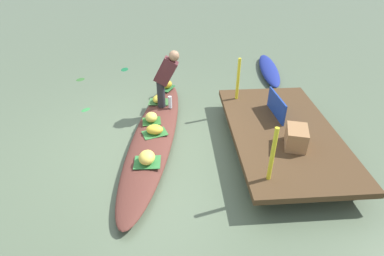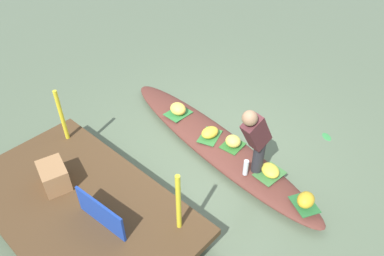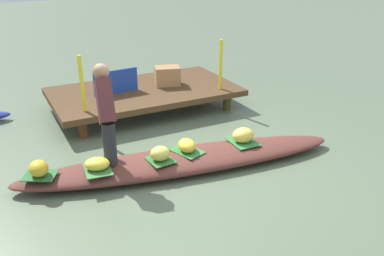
% 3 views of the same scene
% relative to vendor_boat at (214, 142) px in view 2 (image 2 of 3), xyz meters
% --- Properties ---
extents(canal_water, '(40.00, 40.00, 0.00)m').
position_rel_vendor_boat_xyz_m(canal_water, '(0.00, 0.00, -0.11)').
color(canal_water, '#5A6B52').
rests_on(canal_water, ground).
extents(dock_platform, '(3.20, 1.80, 0.38)m').
position_rel_vendor_boat_xyz_m(dock_platform, '(0.35, 2.28, 0.21)').
color(dock_platform, '#4E3620').
rests_on(dock_platform, ground).
extents(vendor_boat, '(4.36, 1.41, 0.22)m').
position_rel_vendor_boat_xyz_m(vendor_boat, '(0.00, 0.00, 0.00)').
color(vendor_boat, brown).
rests_on(vendor_boat, ground).
extents(leaf_mat_0, '(0.35, 0.43, 0.01)m').
position_rel_vendor_boat_xyz_m(leaf_mat_0, '(0.88, -0.07, 0.11)').
color(leaf_mat_0, '#317C3C').
rests_on(leaf_mat_0, vendor_boat).
extents(banana_bunch_0, '(0.34, 0.30, 0.20)m').
position_rel_vendor_boat_xyz_m(banana_bunch_0, '(0.88, -0.07, 0.21)').
color(banana_bunch_0, '#F7D456').
rests_on(banana_bunch_0, vendor_boat).
extents(leaf_mat_1, '(0.41, 0.50, 0.01)m').
position_rel_vendor_boat_xyz_m(leaf_mat_1, '(0.07, 0.03, 0.11)').
color(leaf_mat_1, '#347938').
rests_on(leaf_mat_1, vendor_boat).
extents(banana_bunch_1, '(0.27, 0.34, 0.16)m').
position_rel_vendor_boat_xyz_m(banana_bunch_1, '(0.07, 0.03, 0.19)').
color(banana_bunch_1, yellow).
rests_on(banana_bunch_1, vendor_boat).
extents(leaf_mat_2, '(0.46, 0.43, 0.01)m').
position_rel_vendor_boat_xyz_m(leaf_mat_2, '(-1.76, 0.24, 0.11)').
color(leaf_mat_2, '#276632').
rests_on(leaf_mat_2, vendor_boat).
extents(banana_bunch_2, '(0.24, 0.28, 0.19)m').
position_rel_vendor_boat_xyz_m(banana_bunch_2, '(-1.76, 0.24, 0.21)').
color(banana_bunch_2, gold).
rests_on(banana_bunch_2, vendor_boat).
extents(leaf_mat_3, '(0.36, 0.45, 0.01)m').
position_rel_vendor_boat_xyz_m(leaf_mat_3, '(-1.11, 0.08, 0.11)').
color(leaf_mat_3, '#3F783B').
rests_on(leaf_mat_3, vendor_boat).
extents(banana_bunch_3, '(0.37, 0.34, 0.15)m').
position_rel_vendor_boat_xyz_m(banana_bunch_3, '(-1.11, 0.08, 0.18)').
color(banana_bunch_3, yellow).
rests_on(banana_bunch_3, vendor_boat).
extents(leaf_mat_4, '(0.32, 0.37, 0.01)m').
position_rel_vendor_boat_xyz_m(leaf_mat_4, '(-0.34, -0.04, 0.11)').
color(leaf_mat_4, '#306E2C').
rests_on(leaf_mat_4, vendor_boat).
extents(banana_bunch_4, '(0.25, 0.23, 0.18)m').
position_rel_vendor_boat_xyz_m(banana_bunch_4, '(-0.34, -0.04, 0.20)').
color(banana_bunch_4, '#E6D157').
rests_on(banana_bunch_4, vendor_boat).
extents(vendor_person, '(0.25, 0.52, 1.20)m').
position_rel_vendor_boat_xyz_m(vendor_person, '(-0.90, 0.26, 0.79)').
color(vendor_person, '#28282D').
rests_on(vendor_person, vendor_boat).
extents(water_bottle, '(0.07, 0.07, 0.26)m').
position_rel_vendor_boat_xyz_m(water_bottle, '(-0.84, 0.32, 0.24)').
color(water_bottle, silver).
rests_on(water_bottle, vendor_boat).
extents(market_banner, '(0.78, 0.09, 0.40)m').
position_rel_vendor_boat_xyz_m(market_banner, '(-0.15, 2.28, 0.47)').
color(market_banner, '#1C3C9D').
rests_on(market_banner, dock_platform).
extents(railing_post_west, '(0.06, 0.06, 0.87)m').
position_rel_vendor_boat_xyz_m(railing_post_west, '(-0.85, 1.68, 0.70)').
color(railing_post_west, yellow).
rests_on(railing_post_west, dock_platform).
extents(railing_post_east, '(0.06, 0.06, 0.87)m').
position_rel_vendor_boat_xyz_m(railing_post_east, '(1.55, 1.68, 0.70)').
color(railing_post_east, yellow).
rests_on(railing_post_east, dock_platform).
extents(produce_crate, '(0.51, 0.43, 0.33)m').
position_rel_vendor_boat_xyz_m(produce_crate, '(0.82, 2.32, 0.43)').
color(produce_crate, '#A5754B').
rests_on(produce_crate, dock_platform).
extents(drifting_plant_0, '(0.25, 0.24, 0.01)m').
position_rel_vendor_boat_xyz_m(drifting_plant_0, '(-1.26, -1.51, -0.10)').
color(drifting_plant_0, '#368D45').
rests_on(drifting_plant_0, ground).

